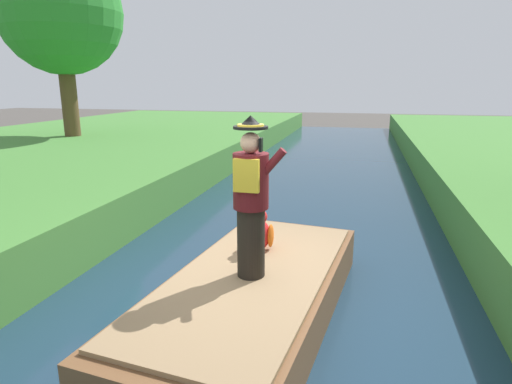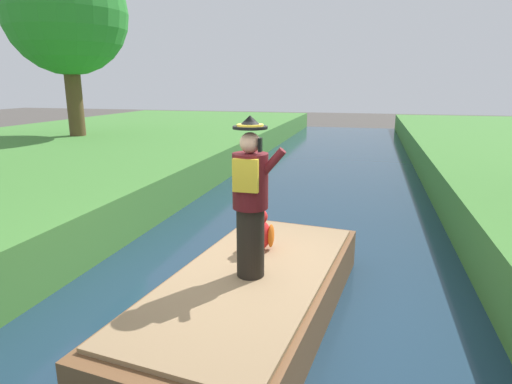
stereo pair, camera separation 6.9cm
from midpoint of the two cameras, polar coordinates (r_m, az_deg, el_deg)
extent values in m
plane|color=#4C4742|center=(5.72, -0.19, -16.13)|extent=(80.00, 80.00, 0.00)
cube|color=#1E384C|center=(5.69, -0.19, -15.70)|extent=(5.61, 48.00, 0.10)
cube|color=brown|center=(5.32, -0.86, -13.90)|extent=(2.28, 4.38, 0.56)
cube|color=#997A56|center=(5.19, -0.87, -10.93)|extent=(2.10, 4.03, 0.05)
cylinder|color=black|center=(4.96, -1.10, -6.66)|extent=(0.32, 0.32, 0.82)
cylinder|color=#561419|center=(4.75, -1.14, 1.47)|extent=(0.40, 0.40, 0.62)
cube|color=gold|center=(4.55, -1.77, 2.19)|extent=(0.28, 0.06, 0.36)
sphere|color=#DBA884|center=(4.68, -1.17, 6.55)|extent=(0.23, 0.23, 0.23)
cylinder|color=black|center=(4.66, -1.18, 8.56)|extent=(0.38, 0.38, 0.03)
cone|color=black|center=(4.65, -1.18, 9.42)|extent=(0.26, 0.26, 0.12)
cylinder|color=gold|center=(4.66, -1.18, 8.87)|extent=(0.29, 0.29, 0.02)
cylinder|color=#561419|center=(4.63, 1.35, 3.39)|extent=(0.38, 0.09, 0.43)
cube|color=black|center=(4.59, 0.21, 6.28)|extent=(0.03, 0.08, 0.15)
ellipsoid|color=red|center=(5.81, 0.25, -5.71)|extent=(0.26, 0.32, 0.40)
sphere|color=red|center=(5.68, 0.16, -3.28)|extent=(0.20, 0.20, 0.20)
cone|color=yellow|center=(5.59, -0.08, -3.68)|extent=(0.09, 0.09, 0.09)
ellipsoid|color=orange|center=(5.84, -1.09, -5.60)|extent=(0.08, 0.20, 0.32)
ellipsoid|color=orange|center=(5.78, 1.61, -5.82)|extent=(0.08, 0.20, 0.32)
cylinder|color=brown|center=(17.48, -23.68, 11.45)|extent=(0.57, 0.57, 2.81)
sphere|color=#2E8932|center=(17.64, -24.67, 20.86)|extent=(4.26, 4.26, 4.26)
camera|label=1|loc=(0.03, -90.38, -0.10)|focal=30.11mm
camera|label=2|loc=(0.03, 89.62, 0.10)|focal=30.11mm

